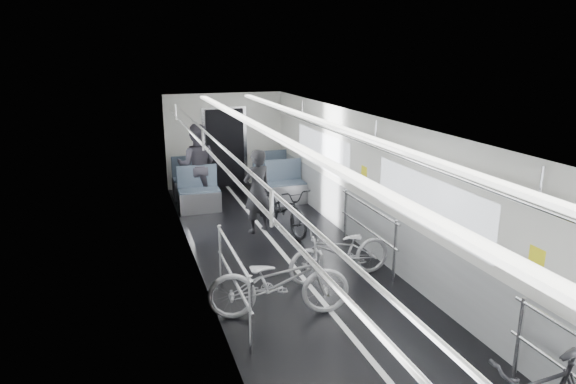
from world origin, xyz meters
name	(u,v)px	position (x,y,z in m)	size (l,w,h in m)	color
car_shell	(289,197)	(0.00, 1.78, 1.13)	(3.02, 14.01, 2.41)	black
bike_left_far	(279,281)	(-0.70, 0.07, 0.50)	(0.66, 1.90, 1.00)	#A6A7AB
bike_right_mid	(341,252)	(0.54, 0.85, 0.46)	(0.60, 1.73, 0.91)	#99999D
bike_aisle	(284,208)	(0.40, 3.23, 0.46)	(0.61, 1.74, 0.91)	black
person_standing	(257,191)	(-0.12, 3.33, 0.82)	(0.60, 0.39, 1.64)	black
person_seated	(197,165)	(-0.95, 5.46, 0.94)	(0.91, 0.71, 1.87)	#302D36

